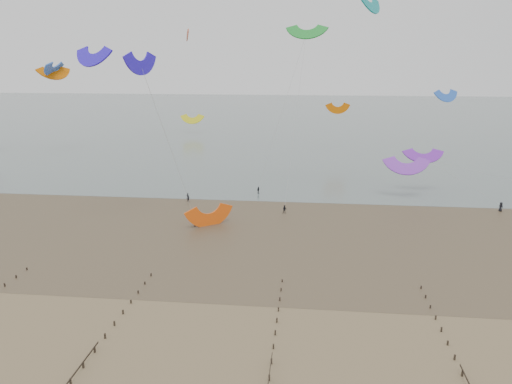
# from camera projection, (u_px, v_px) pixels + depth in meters

# --- Properties ---
(ground) EXTENTS (500.00, 500.00, 0.00)m
(ground) POSITION_uv_depth(u_px,v_px,m) (240.00, 327.00, 55.33)
(ground) COLOR brown
(ground) RESTS_ON ground
(sea_and_shore) EXTENTS (500.00, 665.00, 0.03)m
(sea_and_shore) POSITION_uv_depth(u_px,v_px,m) (244.00, 225.00, 88.76)
(sea_and_shore) COLOR #475654
(sea_and_shore) RESTS_ON ground
(kitesurfer_lead) EXTENTS (0.79, 0.65, 1.86)m
(kitesurfer_lead) POSITION_uv_depth(u_px,v_px,m) (188.00, 197.00, 103.08)
(kitesurfer_lead) COLOR black
(kitesurfer_lead) RESTS_ON ground
(kitesurfers) EXTENTS (98.37, 30.65, 1.86)m
(kitesurfers) POSITION_uv_depth(u_px,v_px,m) (424.00, 204.00, 98.62)
(kitesurfers) COLOR black
(kitesurfers) RESTS_ON ground
(grounded_kite) EXTENTS (9.73, 9.37, 4.22)m
(grounded_kite) POSITION_uv_depth(u_px,v_px,m) (210.00, 225.00, 88.80)
(grounded_kite) COLOR #FF5910
(grounded_kite) RESTS_ON ground
(kites_airborne) EXTENTS (206.53, 118.83, 39.94)m
(kites_airborne) POSITION_uv_depth(u_px,v_px,m) (236.00, 88.00, 135.89)
(kites_airborne) COLOR purple
(kites_airborne) RESTS_ON ground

